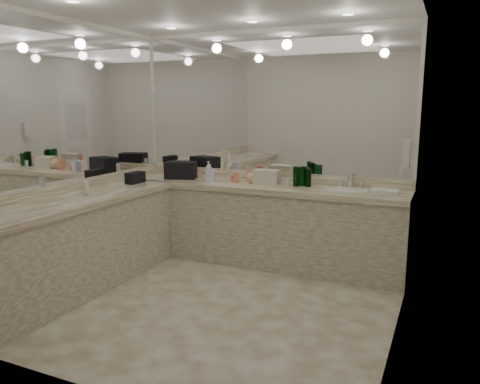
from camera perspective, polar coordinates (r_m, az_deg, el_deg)
The scene contains 38 objects.
floor at distance 4.40m, azimuth -3.58°, elevation -13.10°, with size 3.20×3.20×0.00m, color beige.
ceiling at distance 4.11m, azimuth -4.03°, elevation 22.28°, with size 3.20×3.20×0.00m, color white.
wall_back at distance 5.42m, azimuth 3.72°, elevation 5.64°, with size 3.20×0.02×2.60m, color silver.
wall_left at distance 5.01m, azimuth -20.24°, elevation 4.61°, with size 0.02×3.00×2.60m, color silver.
wall_right at distance 3.59m, azimuth 19.37°, elevation 2.56°, with size 0.02×3.00×2.60m, color silver.
vanity_back_base at distance 5.29m, azimuth 2.45°, elevation -4.15°, with size 3.20×0.60×0.84m, color beige.
vanity_back_top at distance 5.19m, azimuth 2.45°, elevation 0.64°, with size 3.20×0.64×0.06m, color #F2E7CB.
vanity_left_base at distance 4.75m, azimuth -19.49°, elevation -6.47°, with size 0.60×2.40×0.84m, color beige.
vanity_left_top at distance 4.64m, azimuth -19.74°, elevation -1.16°, with size 0.64×2.42×0.06m, color #F2E7CB.
backsplash_back at distance 5.44m, azimuth 3.60°, elevation 1.95°, with size 3.20×0.04×0.10m, color #F2E7CB.
backsplash_left at distance 5.04m, azimuth -19.82°, elevation 0.65°, with size 0.04×3.00×0.10m, color #F2E7CB.
mirror_back at distance 5.39m, azimuth 3.73°, elevation 10.68°, with size 3.12×0.01×1.55m, color white.
mirror_left at distance 4.98m, azimuth -20.49°, elevation 10.05°, with size 0.01×2.92×1.55m, color white.
sink at distance 4.92m, azimuth 12.82°, elevation 0.15°, with size 0.44×0.44×0.03m, color white.
faucet at distance 5.11m, azimuth 13.33°, elevation 1.36°, with size 0.24×0.16×0.14m, color silver.
wall_phone at distance 4.29m, azimuth 19.66°, elevation 4.42°, with size 0.06×0.10×0.24m, color white.
door at distance 3.15m, azimuth 18.03°, elevation -3.06°, with size 0.02×0.82×2.10m, color white.
black_toiletry_bag at distance 5.61m, azimuth -7.24°, elevation 2.68°, with size 0.35×0.22×0.20m, color black.
black_bag_spill at distance 5.36m, azimuth -12.66°, elevation 1.74°, with size 0.11×0.23×0.13m, color black.
cream_cosmetic_case at distance 5.20m, azimuth 3.30°, elevation 1.89°, with size 0.28×0.17×0.16m, color beige.
hand_towel at distance 4.82m, azimuth 17.21°, elevation 0.05°, with size 0.27×0.18×0.04m, color white.
lotion_left at distance 4.77m, azimuth -18.23°, elevation 0.40°, with size 0.06×0.06×0.13m, color white.
soap_bottle_a at distance 5.50m, azimuth -3.85°, elevation 2.65°, with size 0.08×0.08×0.22m, color white.
soap_bottle_b at distance 5.36m, azimuth -3.67°, elevation 2.36°, with size 0.09×0.09×0.20m, color silver.
soap_bottle_c at distance 5.25m, azimuth 1.57°, elevation 2.09°, with size 0.14×0.14×0.18m, color #DABB88.
green_bottle_0 at distance 5.06m, azimuth 8.30°, elevation 1.68°, with size 0.07×0.07×0.18m, color #0A5015.
green_bottle_1 at distance 5.10m, azimuth 7.22°, elevation 1.90°, with size 0.06×0.06×0.20m, color #0A5015.
green_bottle_2 at distance 5.07m, azimuth 6.88°, elevation 1.91°, with size 0.07×0.07×0.21m, color #0A5015.
green_bottle_3 at distance 5.13m, azimuth 7.74°, elevation 1.96°, with size 0.07×0.07×0.21m, color #0A5015.
green_bottle_4 at distance 5.12m, azimuth 8.11°, elevation 1.84°, with size 0.07×0.07×0.19m, color #0A5015.
amenity_bottle_0 at distance 5.02m, azimuth 5.86°, elevation 1.19°, with size 0.04×0.04×0.10m, color silver.
amenity_bottle_1 at distance 5.40m, azimuth -0.86°, elevation 2.05°, with size 0.06×0.06×0.13m, color silver.
amenity_bottle_2 at distance 5.74m, azimuth -8.99°, elevation 2.47°, with size 0.05×0.05×0.13m, color white.
amenity_bottle_3 at distance 5.37m, azimuth -0.94°, elevation 1.69°, with size 0.04×0.04×0.07m, color #E57F66.
amenity_bottle_4 at distance 5.67m, azimuth -5.10°, elevation 2.11°, with size 0.06×0.06×0.06m, color #E0B28C.
amenity_bottle_5 at distance 5.36m, azimuth 1.10°, elevation 2.06°, with size 0.05×0.05×0.14m, color #E57F66.
amenity_bottle_6 at distance 5.26m, azimuth -0.45°, elevation 1.77°, with size 0.06×0.06×0.12m, color #E57F66.
amenity_bottle_7 at distance 5.76m, azimuth -8.71°, elevation 2.28°, with size 0.04×0.04×0.09m, color #E0B28C.
Camera 1 is at (1.90, -3.55, 1.76)m, focal length 35.00 mm.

